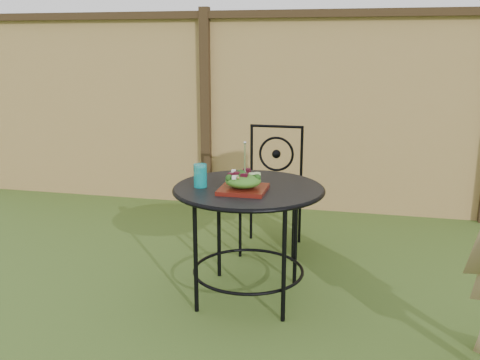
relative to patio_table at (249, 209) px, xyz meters
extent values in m
plane|color=#234416|center=(0.46, -0.23, -0.59)|extent=(60.00, 60.00, 0.00)
cube|color=tan|center=(0.46, 1.97, 0.31)|extent=(8.00, 0.05, 1.80)
cube|color=black|center=(0.46, 1.92, 1.24)|extent=(8.00, 0.07, 0.07)
cube|color=black|center=(-0.84, 1.92, 0.36)|extent=(0.09, 0.09, 1.90)
cylinder|color=black|center=(0.00, 0.00, 0.13)|extent=(0.90, 0.90, 0.02)
torus|color=black|center=(0.00, 0.00, 0.12)|extent=(0.92, 0.92, 0.02)
torus|color=black|center=(0.00, 0.00, -0.41)|extent=(0.70, 0.70, 0.02)
cylinder|color=black|center=(0.26, 0.26, -0.23)|extent=(0.03, 0.03, 0.71)
cylinder|color=black|center=(-0.26, 0.26, -0.23)|extent=(0.03, 0.03, 0.71)
cylinder|color=black|center=(-0.26, -0.26, -0.23)|extent=(0.03, 0.03, 0.71)
cylinder|color=black|center=(0.26, -0.26, -0.23)|extent=(0.03, 0.03, 0.71)
cube|color=black|center=(0.00, 0.84, -0.14)|extent=(0.46, 0.46, 0.03)
cylinder|color=black|center=(0.00, 1.05, 0.35)|extent=(0.42, 0.02, 0.02)
torus|color=black|center=(0.00, 1.05, 0.13)|extent=(0.28, 0.02, 0.28)
cylinder|color=black|center=(-0.20, 0.64, -0.37)|extent=(0.02, 0.02, 0.44)
cylinder|color=black|center=(0.20, 0.64, -0.37)|extent=(0.02, 0.02, 0.44)
cylinder|color=black|center=(-0.20, 1.04, -0.37)|extent=(0.02, 0.02, 0.44)
cylinder|color=black|center=(0.20, 1.04, -0.37)|extent=(0.02, 0.02, 0.44)
cylinder|color=black|center=(-0.20, 1.05, 0.11)|extent=(0.02, 0.02, 0.50)
cylinder|color=black|center=(0.20, 1.05, 0.11)|extent=(0.02, 0.02, 0.50)
cube|color=#441209|center=(-0.01, -0.11, 0.15)|extent=(0.27, 0.27, 0.02)
ellipsoid|color=#235614|center=(-0.01, -0.11, 0.20)|extent=(0.21, 0.21, 0.08)
cylinder|color=silver|center=(0.00, -0.11, 0.33)|extent=(0.01, 0.01, 0.18)
cylinder|color=#0D959A|center=(-0.28, -0.07, 0.21)|extent=(0.08, 0.08, 0.14)
camera|label=1|loc=(0.65, -3.06, 0.97)|focal=40.00mm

